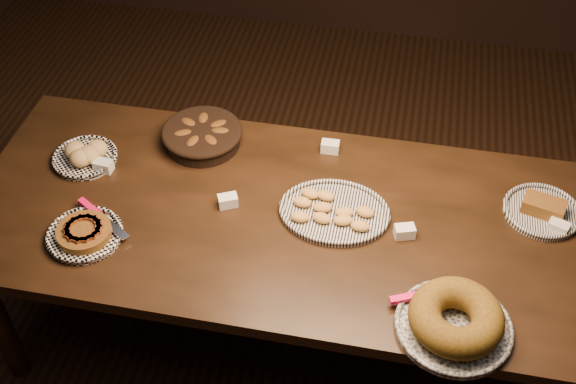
% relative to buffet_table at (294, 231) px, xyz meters
% --- Properties ---
extents(ground, '(5.00, 5.00, 0.00)m').
position_rel_buffet_table_xyz_m(ground, '(0.00, 0.00, -0.68)').
color(ground, black).
rests_on(ground, ground).
extents(buffet_table, '(2.40, 1.00, 0.75)m').
position_rel_buffet_table_xyz_m(buffet_table, '(0.00, 0.00, 0.00)').
color(buffet_table, black).
rests_on(buffet_table, ground).
extents(apple_tart_plate, '(0.29, 0.29, 0.05)m').
position_rel_buffet_table_xyz_m(apple_tart_plate, '(-0.70, -0.24, 0.09)').
color(apple_tart_plate, white).
rests_on(apple_tart_plate, buffet_table).
extents(madeleine_platter, '(0.40, 0.32, 0.05)m').
position_rel_buffet_table_xyz_m(madeleine_platter, '(0.13, 0.04, 0.09)').
color(madeleine_platter, black).
rests_on(madeleine_platter, buffet_table).
extents(bundt_cake_plate, '(0.39, 0.37, 0.11)m').
position_rel_buffet_table_xyz_m(bundt_cake_plate, '(0.58, -0.38, 0.12)').
color(bundt_cake_plate, black).
rests_on(bundt_cake_plate, buffet_table).
extents(croissant_basket, '(0.36, 0.36, 0.08)m').
position_rel_buffet_table_xyz_m(croissant_basket, '(-0.43, 0.32, 0.12)').
color(croissant_basket, black).
rests_on(croissant_basket, buffet_table).
extents(bread_roll_plate, '(0.25, 0.25, 0.08)m').
position_rel_buffet_table_xyz_m(bread_roll_plate, '(-0.85, 0.14, 0.10)').
color(bread_roll_plate, white).
rests_on(bread_roll_plate, buffet_table).
extents(loaf_plate, '(0.28, 0.28, 0.06)m').
position_rel_buffet_table_xyz_m(loaf_plate, '(0.87, 0.19, 0.09)').
color(loaf_plate, black).
rests_on(loaf_plate, buffet_table).
extents(tent_cards, '(1.76, 0.45, 0.04)m').
position_rel_buffet_table_xyz_m(tent_cards, '(0.07, 0.12, 0.10)').
color(tent_cards, white).
rests_on(tent_cards, buffet_table).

